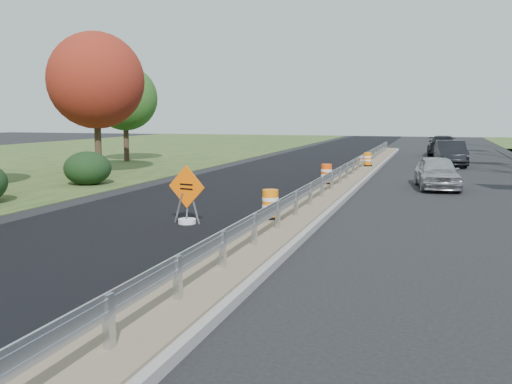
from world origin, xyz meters
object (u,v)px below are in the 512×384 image
(barrel_median_near, at_px, (270,205))
(car_dark_far, at_px, (443,145))
(barrel_median_mid, at_px, (326,174))
(barrel_median_far, at_px, (368,159))
(car_dark_mid, at_px, (451,153))
(caution_sign, at_px, (187,209))
(car_silver, at_px, (437,172))

(barrel_median_near, bearing_deg, car_dark_far, 81.10)
(barrel_median_near, bearing_deg, barrel_median_mid, 90.00)
(barrel_median_far, bearing_deg, barrel_median_mid, -94.55)
(car_dark_mid, bearing_deg, barrel_median_near, -108.34)
(caution_sign, bearing_deg, car_silver, 68.69)
(caution_sign, distance_m, barrel_median_mid, 9.27)
(barrel_median_mid, distance_m, car_dark_mid, 14.22)
(car_silver, bearing_deg, caution_sign, -130.42)
(caution_sign, distance_m, car_silver, 12.58)
(car_dark_mid, bearing_deg, barrel_median_far, -141.83)
(barrel_median_near, xyz_separation_m, car_dark_mid, (5.28, 21.82, 0.15))
(car_dark_far, bearing_deg, barrel_median_far, 75.73)
(barrel_median_far, relative_size, car_silver, 0.19)
(barrel_median_mid, bearing_deg, barrel_median_near, -90.00)
(car_dark_mid, bearing_deg, car_silver, -98.70)
(car_dark_far, bearing_deg, caution_sign, 79.64)
(barrel_median_far, bearing_deg, caution_sign, -99.86)
(barrel_median_mid, height_order, car_silver, car_silver)
(barrel_median_near, distance_m, car_dark_far, 31.84)
(barrel_median_near, height_order, car_dark_far, car_dark_far)
(car_silver, xyz_separation_m, car_dark_mid, (0.80, 11.62, 0.08))
(barrel_median_mid, bearing_deg, barrel_median_far, 85.45)
(barrel_median_mid, relative_size, barrel_median_far, 1.06)
(barrel_median_near, height_order, barrel_median_mid, barrel_median_mid)
(barrel_median_far, distance_m, car_dark_mid, 6.23)
(caution_sign, bearing_deg, barrel_median_far, 91.95)
(barrel_median_mid, xyz_separation_m, car_silver, (4.47, 1.59, 0.07))
(barrel_median_mid, xyz_separation_m, car_dark_far, (4.93, 22.84, 0.14))
(barrel_median_far, bearing_deg, car_silver, -62.98)
(barrel_median_far, bearing_deg, barrel_median_near, -92.32)
(caution_sign, relative_size, barrel_median_mid, 2.05)
(barrel_median_mid, relative_size, car_dark_far, 0.16)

